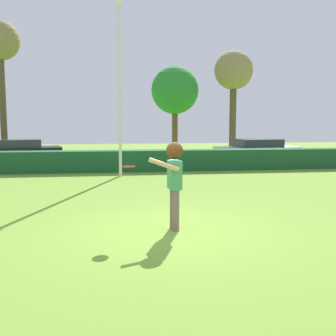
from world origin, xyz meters
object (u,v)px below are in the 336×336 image
(person, at_px, (174,174))
(parked_car_black, at_px, (18,150))
(frisbee, at_px, (129,166))
(oak_tree, at_px, (175,91))
(parked_car_silver, at_px, (257,150))
(lamppost, at_px, (119,81))
(birch_tree, at_px, (0,45))
(maple_tree, at_px, (234,73))

(person, height_order, parked_car_black, person)
(frisbee, height_order, oak_tree, oak_tree)
(oak_tree, bearing_deg, parked_car_silver, -63.50)
(person, distance_m, oak_tree, 19.04)
(parked_car_black, relative_size, parked_car_silver, 1.02)
(frisbee, bearing_deg, parked_car_silver, 59.79)
(frisbee, relative_size, lamppost, 0.04)
(lamppost, xyz_separation_m, parked_car_silver, (7.05, 3.86, -3.03))
(person, bearing_deg, frisbee, -177.37)
(parked_car_black, distance_m, parked_car_silver, 12.16)
(frisbee, distance_m, parked_car_black, 14.25)
(person, xyz_separation_m, parked_car_silver, (6.10, 12.01, -0.46))
(lamppost, relative_size, birch_tree, 0.92)
(oak_tree, bearing_deg, parked_car_black, -148.76)
(lamppost, distance_m, oak_tree, 11.11)
(frisbee, relative_size, birch_tree, 0.04)
(maple_tree, bearing_deg, parked_car_silver, -94.02)
(maple_tree, bearing_deg, parked_car_black, -159.83)
(frisbee, height_order, parked_car_black, frisbee)
(person, relative_size, lamppost, 0.26)
(parked_car_black, xyz_separation_m, oak_tree, (8.81, 5.35, 3.40))
(maple_tree, bearing_deg, oak_tree, 168.48)
(maple_tree, xyz_separation_m, birch_tree, (-13.53, -2.95, 0.90))
(person, xyz_separation_m, maple_tree, (6.51, 17.85, 4.06))
(parked_car_silver, height_order, oak_tree, oak_tree)
(maple_tree, distance_m, oak_tree, 3.93)
(frisbee, distance_m, lamppost, 8.54)
(parked_car_black, relative_size, birch_tree, 0.61)
(parked_car_black, height_order, maple_tree, maple_tree)
(lamppost, bearing_deg, maple_tree, 52.45)
(frisbee, relative_size, oak_tree, 0.05)
(oak_tree, height_order, birch_tree, birch_tree)
(person, bearing_deg, parked_car_black, 114.34)
(frisbee, xyz_separation_m, parked_car_black, (-5.08, 13.30, -0.63))
(frisbee, bearing_deg, lamppost, 90.18)
(lamppost, xyz_separation_m, maple_tree, (7.46, 9.70, 1.49))
(frisbee, height_order, maple_tree, maple_tree)
(lamppost, bearing_deg, parked_car_silver, 28.75)
(parked_car_black, bearing_deg, frisbee, -69.09)
(person, relative_size, parked_car_black, 0.40)
(parked_car_silver, height_order, birch_tree, birch_tree)
(lamppost, distance_m, parked_car_black, 7.80)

